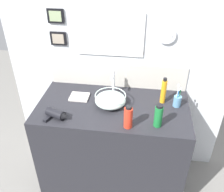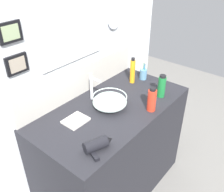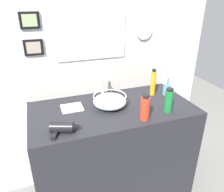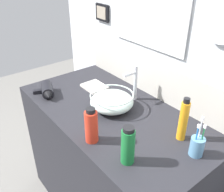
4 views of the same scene
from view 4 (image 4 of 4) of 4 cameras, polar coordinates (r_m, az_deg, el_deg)
The scene contains 10 objects.
vanity_counter at distance 1.82m, azimuth 0.13°, elevation -15.57°, with size 1.31×0.67×0.92m, color #232328.
back_panel at distance 1.63m, azimuth 10.38°, elevation 9.04°, with size 2.11×0.09×2.38m.
glass_bowl_sink at distance 1.52m, azimuth -0.05°, elevation -1.16°, with size 0.27×0.27×0.10m.
faucet at distance 1.58m, azimuth 5.08°, elevation 3.39°, with size 0.02×0.11×0.24m.
hair_drier at distance 1.73m, azimuth -14.64°, elevation 1.21°, with size 0.20×0.14×0.08m.
toothbrush_cup at distance 1.26m, azimuth 18.85°, elevation -10.74°, with size 0.07×0.07×0.21m.
shampoo_bottle at distance 1.25m, azimuth -4.74°, elevation -6.82°, with size 0.07×0.07×0.19m.
spray_bottle at distance 1.30m, azimuth 16.00°, elevation -5.34°, with size 0.04×0.04×0.24m.
soap_dispenser at distance 1.13m, azimuth 3.66°, elevation -11.23°, with size 0.06×0.06×0.19m.
hand_towel at distance 1.78m, azimuth -4.04°, elevation 2.16°, with size 0.17×0.14×0.02m, color silver.
Camera 4 is at (1.00, -0.79, 1.76)m, focal length 40.00 mm.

